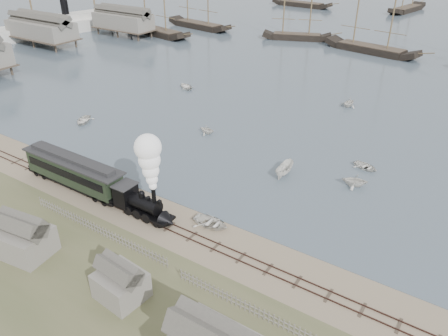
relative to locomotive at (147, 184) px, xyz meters
The scene contains 20 objects.
ground 6.13m from the locomotive, 28.66° to the left, with size 600.00×600.00×0.00m, color tan.
rail_track 5.76m from the locomotive, ahead, with size 120.00×1.80×0.16m.
picket_fence_west 7.30m from the locomotive, 119.60° to the right, with size 19.00×0.10×1.20m, color gray, non-canonical shape.
picket_fence_east 17.65m from the locomotive, 18.80° to the right, with size 15.00×0.10×1.20m, color gray, non-canonical shape.
shed_left 13.47m from the locomotive, 119.96° to the right, with size 5.00×4.00×4.10m, color gray, non-canonical shape.
shed_mid 12.34m from the locomotive, 60.49° to the right, with size 4.00×3.50×3.60m, color gray, non-canonical shape.
western_wharf 83.65m from the locomotive, 149.86° to the left, with size 36.00×56.00×8.00m, color gray, non-canonical shape.
locomotive is the anchor object (origin of this frame).
passenger_coach 12.39m from the locomotive, behind, with size 15.28×2.95×3.71m.
beached_dinghy 7.89m from the locomotive, 23.12° to the left, with size 4.12×2.94×0.85m, color silver.
steamship 103.52m from the locomotive, 145.53° to the left, with size 46.50×7.75×10.17m, color silver, non-canonical shape.
rowboat_0 30.87m from the locomotive, 152.66° to the left, with size 3.94×2.81×0.82m, color silver.
rowboat_1 23.38m from the locomotive, 109.86° to the left, with size 2.63×2.27×1.39m, color silver.
rowboat_2 18.89m from the locomotive, 64.81° to the left, with size 3.97×1.49×1.53m, color silver.
rowboat_3 29.41m from the locomotive, 56.21° to the left, with size 3.33×2.38×0.69m, color silver.
rowboat_4 25.44m from the locomotive, 49.35° to the left, with size 3.15×2.72×1.66m, color silver.
rowboat_6 44.23m from the locomotive, 122.77° to the left, with size 3.80×2.71×0.79m, color silver.
rowboat_7 45.58m from the locomotive, 81.72° to the left, with size 3.09×2.66×1.63m, color silver.
schooner_1 90.31m from the locomotive, 105.02° to the left, with size 18.98×4.38×20.00m, color black, non-canonical shape.
schooner_2 84.76m from the locomotive, 91.16° to the left, with size 24.26×5.60×20.00m, color black, non-canonical shape.
Camera 1 is at (24.71, -30.29, 28.39)m, focal length 35.00 mm.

